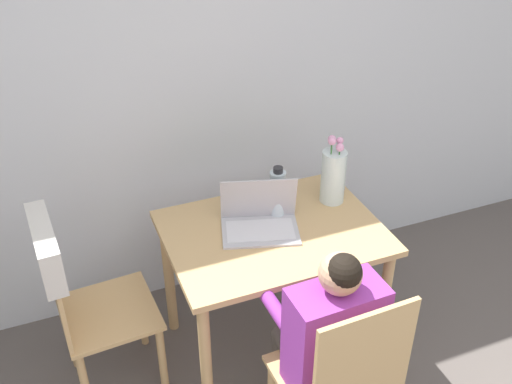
% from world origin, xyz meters
% --- Properties ---
extents(wall_back, '(6.40, 0.05, 2.50)m').
position_xyz_m(wall_back, '(0.00, 2.23, 1.25)').
color(wall_back, silver).
rests_on(wall_back, ground_plane).
extents(dining_table, '(0.95, 0.69, 0.71)m').
position_xyz_m(dining_table, '(0.19, 1.59, 0.61)').
color(dining_table, tan).
rests_on(dining_table, ground_plane).
extents(chair_occupied, '(0.41, 0.41, 0.93)m').
position_xyz_m(chair_occupied, '(0.17, 0.91, 0.47)').
color(chair_occupied, tan).
rests_on(chair_occupied, ground_plane).
extents(chair_spare, '(0.45, 0.42, 0.94)m').
position_xyz_m(chair_spare, '(-0.68, 1.65, 0.63)').
color(chair_spare, tan).
rests_on(chair_spare, ground_plane).
extents(person_seated, '(0.36, 0.43, 1.04)m').
position_xyz_m(person_seated, '(0.17, 1.03, 0.63)').
color(person_seated, purple).
rests_on(person_seated, ground_plane).
extents(laptop, '(0.39, 0.31, 0.23)m').
position_xyz_m(laptop, '(0.14, 1.63, 0.77)').
color(laptop, '#B2B2B7').
rests_on(laptop, dining_table).
extents(flower_vase, '(0.11, 0.11, 0.34)m').
position_xyz_m(flower_vase, '(0.54, 1.71, 0.85)').
color(flower_vase, silver).
rests_on(flower_vase, dining_table).
extents(water_bottle, '(0.07, 0.07, 0.25)m').
position_xyz_m(water_bottle, '(0.25, 1.70, 0.83)').
color(water_bottle, silver).
rests_on(water_bottle, dining_table).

